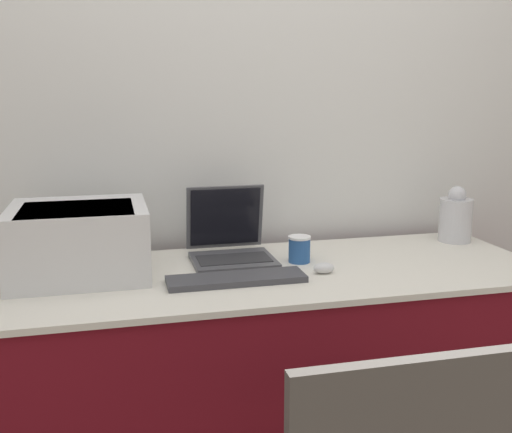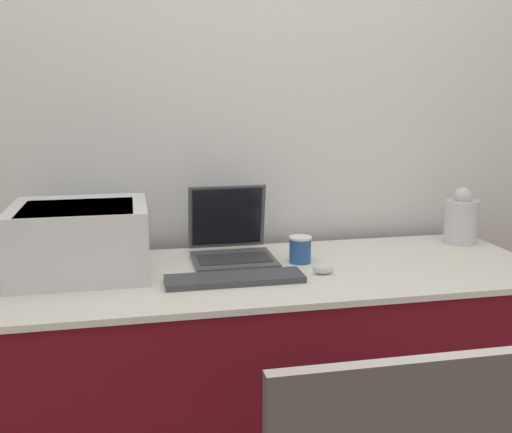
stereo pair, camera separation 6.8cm
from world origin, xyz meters
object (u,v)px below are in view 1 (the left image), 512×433
Objects in this scene: laptop_left at (230,244)px; mouse at (324,268)px; external_keyboard at (236,279)px; printer at (79,238)px; coffee_cup at (299,249)px; metal_pitcher at (456,217)px.

laptop_left is 4.05× the size of mouse.
laptop_left reaches higher than external_keyboard.
external_keyboard is at bearing -97.26° from laptop_left.
printer reaches higher than mouse.
coffee_cup reaches higher than external_keyboard.
printer is 1.45m from metal_pitcher.
external_keyboard is at bearing -147.34° from coffee_cup.
printer is 0.98× the size of external_keyboard.
laptop_left is at bearing 157.74° from coffee_cup.
coffee_cup is at bearing 32.66° from external_keyboard.
printer is at bearing -172.32° from laptop_left.
external_keyboard is 1.96× the size of metal_pitcher.
coffee_cup is 1.29× the size of mouse.
laptop_left is 0.93m from metal_pitcher.
external_keyboard is 6.07× the size of mouse.
external_keyboard is 0.32m from coffee_cup.
laptop_left is 1.31× the size of metal_pitcher.
metal_pitcher is at bearing 17.68° from external_keyboard.
coffee_cup is (0.74, -0.02, -0.08)m from printer.
mouse is 0.73m from metal_pitcher.
printer reaches higher than external_keyboard.
printer is at bearing -175.50° from metal_pitcher.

